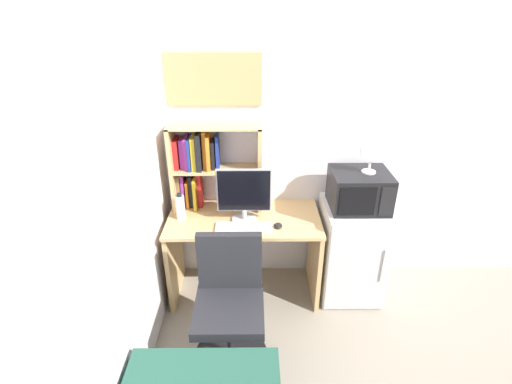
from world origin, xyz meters
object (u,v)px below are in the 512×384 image
object	(u,v)px
wall_corkboard	(213,79)
computer_mouse	(278,226)
keyboard	(244,227)
mini_fridge	(351,250)
microwave	(359,190)
desk_fan	(372,154)
water_bottle	(180,207)
hutch_bookshelf	(204,164)
desk_chair	(230,311)
monitor	(244,194)

from	to	relation	value
wall_corkboard	computer_mouse	bearing A→B (deg)	-42.63
keyboard	mini_fridge	distance (m)	1.01
keyboard	microwave	size ratio (longest dim) A/B	0.97
keyboard	desk_fan	xyz separation A→B (m)	(0.98, 0.18, 0.54)
mini_fridge	computer_mouse	bearing A→B (deg)	-166.00
keyboard	water_bottle	xyz separation A→B (m)	(-0.52, 0.16, 0.10)
hutch_bookshelf	wall_corkboard	size ratio (longest dim) A/B	0.99
keyboard	hutch_bookshelf	bearing A→B (deg)	131.93
microwave	desk_chair	xyz separation A→B (m)	(-1.02, -0.70, -0.61)
monitor	wall_corkboard	xyz separation A→B (m)	(-0.23, 0.35, 0.82)
hutch_bookshelf	desk_fan	world-z (taller)	hutch_bookshelf
computer_mouse	desk_chair	world-z (taller)	desk_chair
hutch_bookshelf	desk_chair	distance (m)	1.20
computer_mouse	desk_chair	xyz separation A→B (m)	(-0.36, -0.53, -0.38)
wall_corkboard	mini_fridge	bearing A→B (deg)	-14.44
microwave	water_bottle	bearing A→B (deg)	-179.03
keyboard	computer_mouse	xyz separation A→B (m)	(0.27, 0.01, 0.01)
computer_mouse	mini_fridge	distance (m)	0.77
monitor	water_bottle	distance (m)	0.54
microwave	desk_fan	distance (m)	0.31
keyboard	wall_corkboard	size ratio (longest dim) A/B	0.59
computer_mouse	desk_fan	distance (m)	0.91
hutch_bookshelf	microwave	world-z (taller)	hutch_bookshelf
mini_fridge	wall_corkboard	world-z (taller)	wall_corkboard
hutch_bookshelf	water_bottle	size ratio (longest dim) A/B	3.28
computer_mouse	hutch_bookshelf	bearing A→B (deg)	149.22
hutch_bookshelf	computer_mouse	size ratio (longest dim) A/B	9.05
computer_mouse	wall_corkboard	distance (m)	1.25
wall_corkboard	monitor	bearing A→B (deg)	-56.16
hutch_bookshelf	keyboard	bearing A→B (deg)	-48.07
water_bottle	wall_corkboard	world-z (taller)	wall_corkboard
computer_mouse	mini_fridge	size ratio (longest dim) A/B	0.09
mini_fridge	desk_chair	size ratio (longest dim) A/B	0.91
water_bottle	microwave	world-z (taller)	microwave
mini_fridge	desk_chair	bearing A→B (deg)	-145.72
computer_mouse	water_bottle	world-z (taller)	water_bottle
monitor	keyboard	world-z (taller)	monitor
monitor	desk_chair	xyz separation A→B (m)	(-0.10, -0.65, -0.60)
desk_fan	desk_chair	distance (m)	1.57
hutch_bookshelf	computer_mouse	distance (m)	0.80
desk_chair	microwave	bearing A→B (deg)	34.40
hutch_bookshelf	mini_fridge	xyz separation A→B (m)	(1.26, -0.20, -0.73)
monitor	wall_corkboard	size ratio (longest dim) A/B	0.60
water_bottle	wall_corkboard	distance (m)	1.05
keyboard	desk_fan	bearing A→B (deg)	10.12
computer_mouse	wall_corkboard	xyz separation A→B (m)	(-0.50, 0.46, 1.04)
monitor	mini_fridge	world-z (taller)	monitor
microwave	desk_fan	xyz separation A→B (m)	(0.06, -0.01, 0.31)
computer_mouse	microwave	bearing A→B (deg)	14.25
hutch_bookshelf	keyboard	distance (m)	0.63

